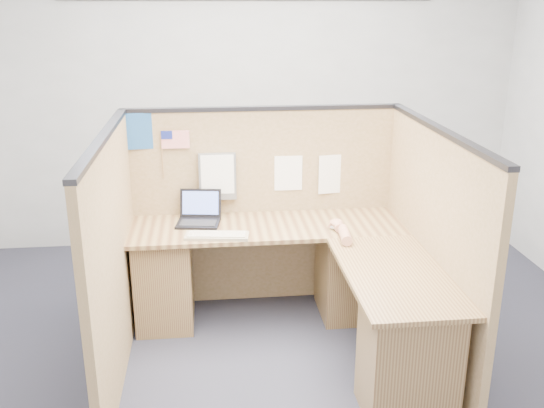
{
  "coord_description": "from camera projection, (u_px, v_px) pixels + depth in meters",
  "views": [
    {
      "loc": [
        -0.41,
        -3.36,
        2.26
      ],
      "look_at": [
        0.01,
        0.5,
        0.95
      ],
      "focal_mm": 40.0,
      "sensor_mm": 36.0,
      "label": 1
    }
  ],
  "objects": [
    {
      "name": "paper_right",
      "position": [
        334.0,
        174.0,
        4.58
      ],
      "size": [
        0.23,
        0.04,
        0.3
      ],
      "primitive_type": "cube",
      "rotation": [
        0.0,
        0.0,
        0.14
      ],
      "color": "white",
      "rests_on": "cubicle_partitions"
    },
    {
      "name": "keyboard",
      "position": [
        217.0,
        236.0,
        4.1
      ],
      "size": [
        0.44,
        0.2,
        0.03
      ],
      "rotation": [
        0.0,
        0.0,
        -0.13
      ],
      "color": "gray",
      "rests_on": "l_desk"
    },
    {
      "name": "l_desk",
      "position": [
        300.0,
        291.0,
        4.09
      ],
      "size": [
        1.95,
        1.75,
        0.73
      ],
      "color": "brown",
      "rests_on": "floor"
    },
    {
      "name": "file_holder",
      "position": [
        217.0,
        176.0,
        4.46
      ],
      "size": [
        0.27,
        0.05,
        0.35
      ],
      "color": "slate",
      "rests_on": "cubicle_partitions"
    },
    {
      "name": "wall_back",
      "position": [
        250.0,
        98.0,
        5.6
      ],
      "size": [
        5.0,
        0.0,
        5.0
      ],
      "primitive_type": "plane",
      "rotation": [
        1.57,
        0.0,
        0.0
      ],
      "color": "#A5A7AA",
      "rests_on": "floor"
    },
    {
      "name": "american_flag",
      "position": [
        172.0,
        141.0,
        4.35
      ],
      "size": [
        0.21,
        0.01,
        0.35
      ],
      "color": "olive",
      "rests_on": "cubicle_partitions"
    },
    {
      "name": "cubicle_partitions",
      "position": [
        271.0,
        233.0,
        4.09
      ],
      "size": [
        2.06,
        1.83,
        1.53
      ],
      "color": "olive",
      "rests_on": "floor"
    },
    {
      "name": "laptop",
      "position": [
        198.0,
        215.0,
        4.39
      ],
      "size": [
        0.33,
        0.33,
        0.22
      ],
      "rotation": [
        0.0,
        0.0,
        -0.15
      ],
      "color": "black",
      "rests_on": "l_desk"
    },
    {
      "name": "mouse",
      "position": [
        336.0,
        226.0,
        4.25
      ],
      "size": [
        0.11,
        0.07,
        0.04
      ],
      "primitive_type": "ellipsoid",
      "rotation": [
        0.0,
        0.0,
        0.08
      ],
      "color": "silver",
      "rests_on": "l_desk"
    },
    {
      "name": "hand_forearm",
      "position": [
        342.0,
        231.0,
        4.12
      ],
      "size": [
        0.11,
        0.38,
        0.08
      ],
      "color": "tan",
      "rests_on": "l_desk"
    },
    {
      "name": "blue_poster",
      "position": [
        140.0,
        131.0,
        4.32
      ],
      "size": [
        0.2,
        0.02,
        0.26
      ],
      "primitive_type": "cube",
      "rotation": [
        0.0,
        0.0,
        0.09
      ],
      "color": "#1E4C8A",
      "rests_on": "cubicle_partitions"
    },
    {
      "name": "wall_front",
      "position": [
        398.0,
        401.0,
        1.36
      ],
      "size": [
        5.0,
        0.0,
        5.0
      ],
      "primitive_type": "plane",
      "rotation": [
        -1.57,
        0.0,
        0.0
      ],
      "color": "#A5A7AA",
      "rests_on": "floor"
    },
    {
      "name": "paper_left",
      "position": [
        288.0,
        173.0,
        4.54
      ],
      "size": [
        0.21,
        0.01,
        0.27
      ],
      "primitive_type": "cube",
      "rotation": [
        0.0,
        0.0,
        -0.02
      ],
      "color": "white",
      "rests_on": "cubicle_partitions"
    },
    {
      "name": "floor",
      "position": [
        278.0,
        367.0,
        3.93
      ],
      "size": [
        5.0,
        5.0,
        0.0
      ],
      "primitive_type": "plane",
      "color": "#20212D",
      "rests_on": "ground"
    }
  ]
}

